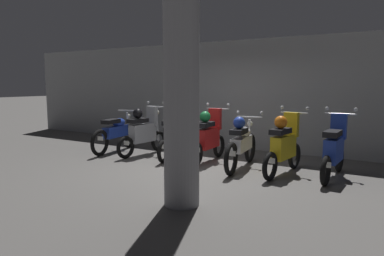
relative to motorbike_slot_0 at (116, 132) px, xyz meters
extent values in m
plane|color=#565451|center=(2.63, -0.64, -0.49)|extent=(80.00, 80.00, 0.00)
cube|color=gray|center=(2.63, 2.12, 0.94)|extent=(16.00, 0.30, 2.87)
torus|color=black|center=(-0.09, 0.62, -0.17)|extent=(0.18, 0.66, 0.65)
torus|color=black|center=(0.09, -0.67, -0.17)|extent=(0.18, 0.66, 0.65)
cube|color=#1E389E|center=(0.00, -0.02, 0.02)|extent=(0.33, 0.85, 0.28)
ellipsoid|color=#1E389E|center=(-0.02, 0.13, 0.24)|extent=(0.32, 0.47, 0.22)
cube|color=black|center=(0.03, -0.20, 0.30)|extent=(0.31, 0.55, 0.10)
cylinder|color=#B7BABF|center=(-0.07, 0.52, 0.52)|extent=(0.56, 0.11, 0.04)
cylinder|color=#B7BABF|center=(-0.08, 0.57, 0.15)|extent=(0.08, 0.17, 0.65)
sphere|color=silver|center=(-0.08, 0.57, 0.37)|extent=(0.12, 0.12, 0.12)
cube|color=white|center=(0.09, -0.64, -0.07)|extent=(0.16, 0.03, 0.10)
torus|color=black|center=(0.93, 0.57, -0.23)|extent=(0.14, 0.54, 0.53)
torus|color=black|center=(0.82, -0.58, -0.23)|extent=(0.14, 0.54, 0.53)
cube|color=#9EA0A8|center=(0.88, 0.00, 0.04)|extent=(0.29, 0.75, 0.44)
cube|color=#9EA0A8|center=(0.91, 0.34, 0.44)|extent=(0.29, 0.15, 0.48)
cube|color=black|center=(0.86, -0.16, 0.36)|extent=(0.29, 0.54, 0.10)
cylinder|color=#B7BABF|center=(0.92, 0.48, 0.66)|extent=(0.56, 0.09, 0.04)
sphere|color=#B7BABF|center=(0.66, 0.50, 0.76)|extent=(0.07, 0.07, 0.07)
sphere|color=#B7BABF|center=(1.18, 0.45, 0.76)|extent=(0.07, 0.07, 0.07)
cylinder|color=#B7BABF|center=(0.93, 0.52, 0.19)|extent=(0.07, 0.15, 0.85)
sphere|color=silver|center=(0.93, 0.52, 0.51)|extent=(0.12, 0.12, 0.12)
cube|color=white|center=(0.83, -0.55, -0.13)|extent=(0.16, 0.03, 0.10)
sphere|color=black|center=(0.86, -0.16, 0.53)|extent=(0.24, 0.24, 0.24)
torus|color=black|center=(1.66, 0.64, -0.23)|extent=(0.17, 0.54, 0.53)
torus|color=black|center=(1.85, -0.50, -0.23)|extent=(0.17, 0.54, 0.53)
cube|color=black|center=(1.75, 0.07, 0.04)|extent=(0.34, 0.76, 0.44)
cube|color=black|center=(1.70, 0.41, 0.44)|extent=(0.30, 0.16, 0.48)
cube|color=black|center=(1.78, -0.09, 0.36)|extent=(0.32, 0.55, 0.10)
cylinder|color=#B7BABF|center=(1.67, 0.55, 0.66)|extent=(0.56, 0.13, 0.04)
sphere|color=#B7BABF|center=(1.42, 0.51, 0.76)|extent=(0.07, 0.07, 0.07)
sphere|color=#B7BABF|center=(1.93, 0.59, 0.76)|extent=(0.07, 0.07, 0.07)
cylinder|color=#B7BABF|center=(1.67, 0.59, 0.19)|extent=(0.08, 0.15, 0.85)
sphere|color=silver|center=(1.67, 0.59, 0.51)|extent=(0.12, 0.12, 0.12)
cube|color=white|center=(1.84, -0.47, -0.13)|extent=(0.16, 0.04, 0.10)
sphere|color=gold|center=(1.78, -0.09, 0.53)|extent=(0.24, 0.24, 0.24)
torus|color=black|center=(2.61, 0.70, -0.23)|extent=(0.11, 0.53, 0.53)
torus|color=black|center=(2.65, -0.45, -0.23)|extent=(0.11, 0.53, 0.53)
cube|color=red|center=(2.63, 0.12, 0.04)|extent=(0.25, 0.74, 0.44)
cube|color=red|center=(2.62, 0.47, 0.44)|extent=(0.28, 0.13, 0.48)
cube|color=black|center=(2.63, -0.04, 0.36)|extent=(0.26, 0.53, 0.10)
cylinder|color=#B7BABF|center=(2.61, 0.60, 0.66)|extent=(0.56, 0.06, 0.04)
sphere|color=#B7BABF|center=(2.35, 0.59, 0.76)|extent=(0.07, 0.07, 0.07)
sphere|color=#B7BABF|center=(2.87, 0.61, 0.76)|extent=(0.07, 0.07, 0.07)
cylinder|color=#B7BABF|center=(2.61, 0.65, 0.19)|extent=(0.06, 0.15, 0.85)
sphere|color=silver|center=(2.61, 0.65, 0.51)|extent=(0.12, 0.12, 0.12)
cube|color=white|center=(2.65, -0.43, -0.13)|extent=(0.16, 0.02, 0.10)
sphere|color=#197238|center=(2.63, -0.04, 0.53)|extent=(0.24, 0.24, 0.24)
torus|color=black|center=(3.44, 0.58, -0.17)|extent=(0.15, 0.66, 0.65)
torus|color=black|center=(3.57, -0.72, -0.17)|extent=(0.15, 0.66, 0.65)
cube|color=silver|center=(3.50, -0.07, 0.02)|extent=(0.30, 0.85, 0.28)
ellipsoid|color=silver|center=(3.49, 0.08, 0.24)|extent=(0.30, 0.46, 0.22)
cube|color=black|center=(3.52, -0.25, 0.30)|extent=(0.29, 0.54, 0.10)
cylinder|color=#B7BABF|center=(3.45, 0.47, 0.52)|extent=(0.56, 0.09, 0.04)
sphere|color=#B7BABF|center=(3.19, 0.45, 0.62)|extent=(0.07, 0.07, 0.07)
sphere|color=#B7BABF|center=(3.71, 0.50, 0.62)|extent=(0.07, 0.07, 0.07)
cylinder|color=#B7BABF|center=(3.44, 0.52, 0.15)|extent=(0.07, 0.16, 0.65)
sphere|color=silver|center=(3.44, 0.52, 0.37)|extent=(0.12, 0.12, 0.12)
cube|color=white|center=(3.56, -0.69, -0.07)|extent=(0.16, 0.03, 0.10)
sphere|color=#1E389E|center=(3.52, -0.25, 0.47)|extent=(0.24, 0.24, 0.24)
torus|color=black|center=(4.44, 0.47, -0.23)|extent=(0.15, 0.54, 0.53)
torus|color=black|center=(4.31, -0.67, -0.23)|extent=(0.15, 0.54, 0.53)
cube|color=gold|center=(4.38, -0.10, 0.04)|extent=(0.30, 0.76, 0.44)
cube|color=gold|center=(4.42, 0.24, 0.44)|extent=(0.29, 0.15, 0.48)
cube|color=black|center=(4.36, -0.26, 0.36)|extent=(0.30, 0.54, 0.10)
cylinder|color=#B7BABF|center=(4.43, 0.38, 0.66)|extent=(0.56, 0.10, 0.04)
sphere|color=#B7BABF|center=(4.17, 0.41, 0.76)|extent=(0.07, 0.07, 0.07)
sphere|color=#B7BABF|center=(4.69, 0.35, 0.76)|extent=(0.07, 0.07, 0.07)
cylinder|color=#B7BABF|center=(4.44, 0.43, 0.19)|extent=(0.07, 0.15, 0.85)
sphere|color=silver|center=(4.44, 0.43, 0.51)|extent=(0.12, 0.12, 0.12)
cube|color=white|center=(4.31, -0.65, -0.13)|extent=(0.16, 0.03, 0.10)
sphere|color=orange|center=(4.36, -0.26, 0.53)|extent=(0.24, 0.24, 0.24)
torus|color=black|center=(5.28, 0.65, -0.23)|extent=(0.11, 0.53, 0.53)
torus|color=black|center=(5.23, -0.50, -0.23)|extent=(0.11, 0.53, 0.53)
cube|color=#1E389E|center=(5.25, 0.08, 0.04)|extent=(0.25, 0.74, 0.44)
cube|color=#1E389E|center=(5.27, 0.42, 0.44)|extent=(0.28, 0.13, 0.48)
cube|color=black|center=(5.24, -0.08, 0.36)|extent=(0.26, 0.53, 0.10)
cylinder|color=#B7BABF|center=(5.27, 0.56, 0.66)|extent=(0.56, 0.06, 0.04)
sphere|color=#B7BABF|center=(5.01, 0.57, 0.76)|extent=(0.07, 0.07, 0.07)
sphere|color=#B7BABF|center=(5.53, 0.55, 0.76)|extent=(0.07, 0.07, 0.07)
cylinder|color=#B7BABF|center=(5.27, 0.61, 0.19)|extent=(0.06, 0.15, 0.85)
sphere|color=silver|center=(5.27, 0.61, 0.51)|extent=(0.12, 0.12, 0.12)
cube|color=white|center=(5.23, -0.47, -0.13)|extent=(0.16, 0.02, 0.10)
cylinder|color=gray|center=(3.63, -2.54, 0.94)|extent=(0.50, 0.50, 2.87)
camera|label=1|loc=(6.27, -6.66, 1.25)|focal=32.86mm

